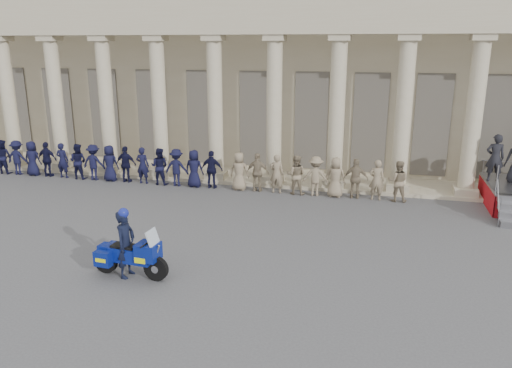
% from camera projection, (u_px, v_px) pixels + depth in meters
% --- Properties ---
extents(ground, '(90.00, 90.00, 0.00)m').
position_uv_depth(ground, '(173.00, 254.00, 14.57)').
color(ground, '#474749').
rests_on(ground, ground).
extents(building, '(40.00, 12.50, 9.00)m').
position_uv_depth(building, '(277.00, 71.00, 27.11)').
color(building, tan).
rests_on(building, ground).
extents(officer_rank, '(18.75, 0.61, 1.62)m').
position_uv_depth(officer_rank, '(175.00, 167.00, 21.45)').
color(officer_rank, black).
rests_on(officer_rank, ground).
extents(motorcycle, '(2.18, 0.91, 1.40)m').
position_uv_depth(motorcycle, '(131.00, 255.00, 13.05)').
color(motorcycle, black).
rests_on(motorcycle, ground).
extents(rider, '(0.48, 0.69, 1.90)m').
position_uv_depth(rider, '(126.00, 243.00, 12.99)').
color(rider, black).
rests_on(rider, ground).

